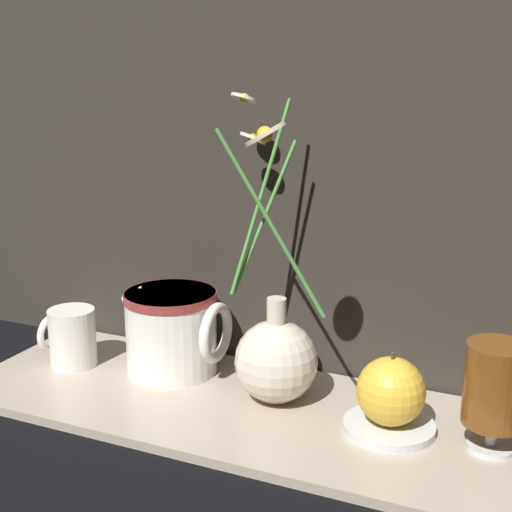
{
  "coord_description": "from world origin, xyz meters",
  "views": [
    {
      "loc": [
        0.35,
        -0.76,
        0.43
      ],
      "look_at": [
        0.01,
        0.0,
        0.21
      ],
      "focal_mm": 50.0,
      "sensor_mm": 36.0,
      "label": 1
    }
  ],
  "objects_px": {
    "ceramic_pitcher": "(173,328)",
    "vase_with_flowers": "(276,354)",
    "orange_fruit": "(391,391)",
    "tea_glass": "(496,387)",
    "yellow_mug": "(71,337)"
  },
  "relations": [
    {
      "from": "vase_with_flowers",
      "to": "ceramic_pitcher",
      "type": "height_order",
      "value": "vase_with_flowers"
    },
    {
      "from": "vase_with_flowers",
      "to": "tea_glass",
      "type": "bearing_deg",
      "value": -3.37
    },
    {
      "from": "vase_with_flowers",
      "to": "ceramic_pitcher",
      "type": "bearing_deg",
      "value": 170.9
    },
    {
      "from": "vase_with_flowers",
      "to": "orange_fruit",
      "type": "distance_m",
      "value": 0.16
    },
    {
      "from": "tea_glass",
      "to": "orange_fruit",
      "type": "distance_m",
      "value": 0.12
    },
    {
      "from": "ceramic_pitcher",
      "to": "yellow_mug",
      "type": "bearing_deg",
      "value": -164.6
    },
    {
      "from": "ceramic_pitcher",
      "to": "tea_glass",
      "type": "bearing_deg",
      "value": -5.58
    },
    {
      "from": "yellow_mug",
      "to": "ceramic_pitcher",
      "type": "height_order",
      "value": "ceramic_pitcher"
    },
    {
      "from": "ceramic_pitcher",
      "to": "vase_with_flowers",
      "type": "bearing_deg",
      "value": -9.1
    },
    {
      "from": "vase_with_flowers",
      "to": "orange_fruit",
      "type": "height_order",
      "value": "vase_with_flowers"
    },
    {
      "from": "yellow_mug",
      "to": "tea_glass",
      "type": "relative_size",
      "value": 0.66
    },
    {
      "from": "orange_fruit",
      "to": "vase_with_flowers",
      "type": "bearing_deg",
      "value": 172.72
    },
    {
      "from": "tea_glass",
      "to": "ceramic_pitcher",
      "type": "bearing_deg",
      "value": 174.42
    },
    {
      "from": "vase_with_flowers",
      "to": "tea_glass",
      "type": "relative_size",
      "value": 3.07
    },
    {
      "from": "orange_fruit",
      "to": "tea_glass",
      "type": "bearing_deg",
      "value": 1.92
    }
  ]
}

